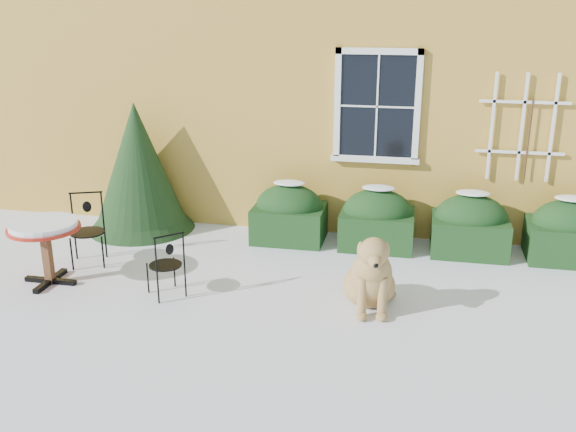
% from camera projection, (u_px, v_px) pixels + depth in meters
% --- Properties ---
extents(ground, '(80.00, 80.00, 0.00)m').
position_uv_depth(ground, '(270.00, 319.00, 7.22)').
color(ground, white).
rests_on(ground, ground).
extents(house, '(12.40, 8.40, 6.40)m').
position_uv_depth(house, '(349.00, 12.00, 12.70)').
color(house, gold).
rests_on(house, ground).
extents(hedge_row, '(4.95, 0.80, 0.91)m').
position_uv_depth(hedge_row, '(423.00, 223.00, 9.14)').
color(hedge_row, black).
rests_on(hedge_row, ground).
extents(evergreen_shrub, '(1.64, 1.64, 1.99)m').
position_uv_depth(evergreen_shrub, '(139.00, 179.00, 9.88)').
color(evergreen_shrub, black).
rests_on(evergreen_shrub, ground).
extents(bistro_table, '(0.88, 0.88, 0.82)m').
position_uv_depth(bistro_table, '(44.00, 232.00, 7.94)').
color(bistro_table, black).
rests_on(bistro_table, ground).
extents(patio_chair_near, '(0.52, 0.52, 0.83)m').
position_uv_depth(patio_chair_near, '(167.00, 264.00, 7.67)').
color(patio_chair_near, black).
rests_on(patio_chair_near, ground).
extents(patio_chair_far, '(0.55, 0.55, 0.96)m').
position_uv_depth(patio_chair_far, '(88.00, 229.00, 8.65)').
color(patio_chair_far, black).
rests_on(patio_chair_far, ground).
extents(dog, '(0.72, 1.10, 0.98)m').
position_uv_depth(dog, '(371.00, 277.00, 7.35)').
color(dog, tan).
rests_on(dog, ground).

